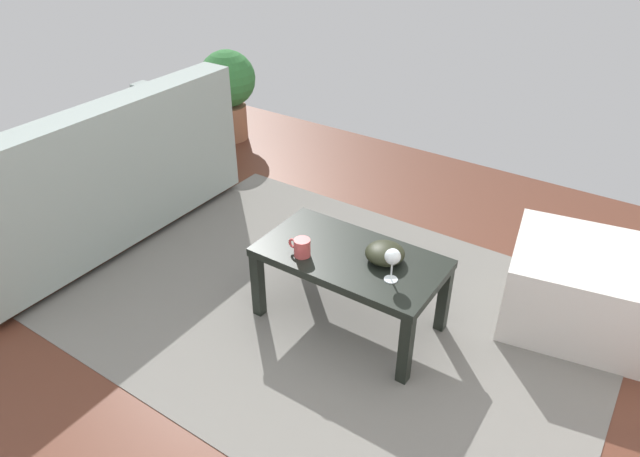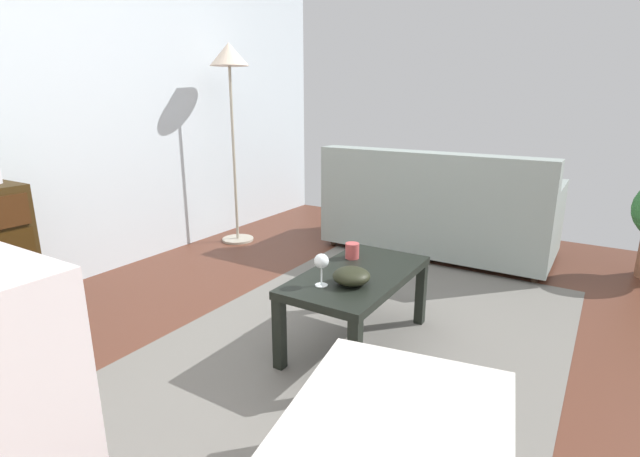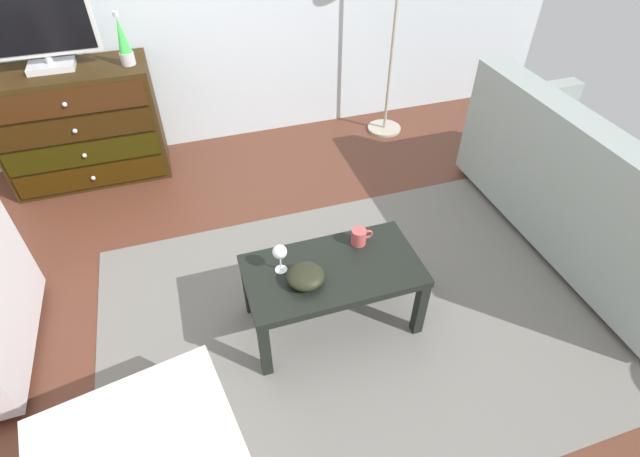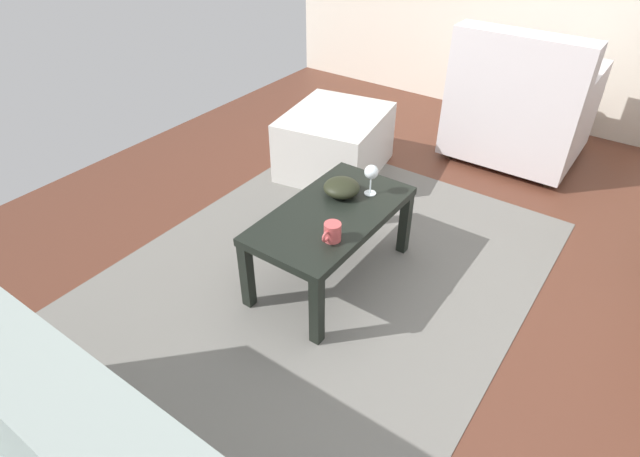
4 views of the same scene
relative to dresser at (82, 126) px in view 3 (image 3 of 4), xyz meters
name	(u,v)px [view 3 (image 3 of 4)]	position (x,y,z in m)	size (l,w,h in m)	color
ground_plane	(305,304)	(1.12, -1.66, -0.43)	(5.45, 4.42, 0.05)	#542D20
area_rug	(351,319)	(1.32, -1.86, -0.40)	(2.60, 1.90, 0.01)	slate
dresser	(82,126)	(0.00, 0.00, 0.00)	(1.04, 0.49, 0.81)	#2F1F0C
tv	(37,27)	(-0.05, 0.02, 0.66)	(0.67, 0.18, 0.50)	silver
lava_lamp	(123,42)	(0.42, -0.04, 0.55)	(0.09, 0.09, 0.33)	#B7B7BC
coffee_table	(333,276)	(1.23, -1.82, -0.06)	(0.86, 0.46, 0.40)	black
wine_glass	(280,253)	(0.99, -1.76, 0.11)	(0.07, 0.07, 0.16)	silver
mug	(359,237)	(1.41, -1.70, 0.04)	(0.11, 0.08, 0.08)	#B94949
bowl_decorative	(306,276)	(1.08, -1.87, 0.04)	(0.18, 0.18, 0.08)	black
couch_large	(594,195)	(2.93, -1.67, -0.07)	(0.85, 1.80, 0.86)	#332319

